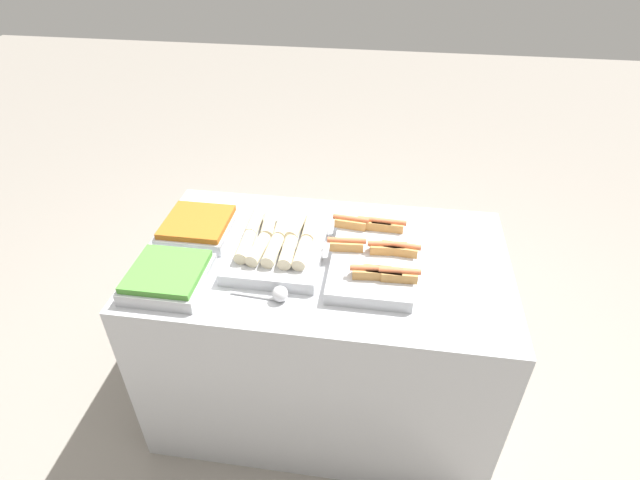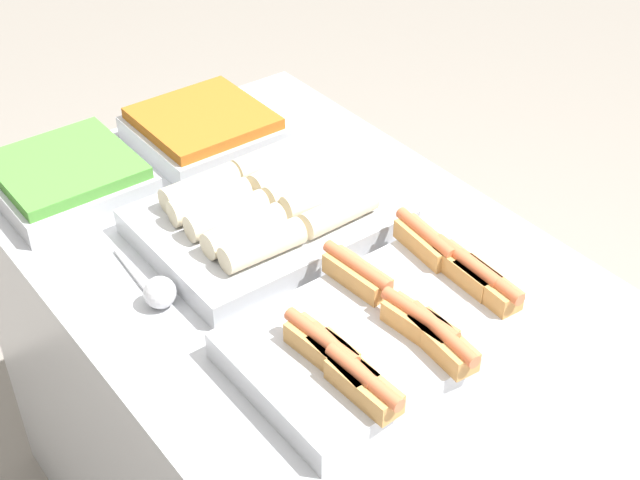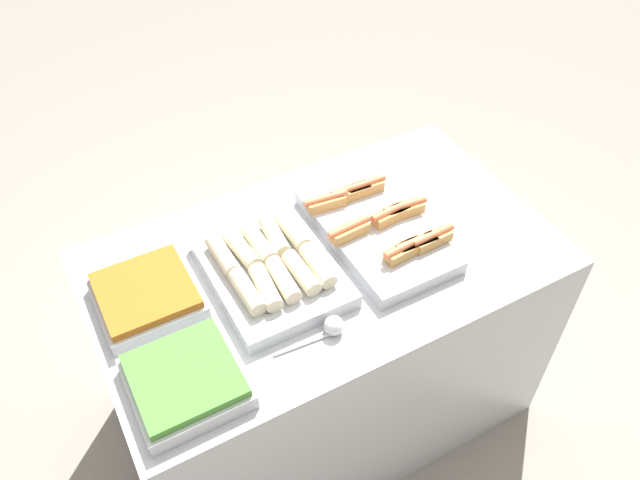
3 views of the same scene
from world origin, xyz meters
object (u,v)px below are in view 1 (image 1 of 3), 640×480
(serving_spoon_near, at_px, (278,294))
(tray_side_back, at_px, (198,227))
(tray_wraps, at_px, (278,244))
(tray_side_front, at_px, (168,277))
(tray_hotdogs, at_px, (374,254))

(serving_spoon_near, bearing_deg, tray_side_back, 140.12)
(tray_wraps, distance_m, tray_side_front, 0.43)
(tray_hotdogs, xyz_separation_m, tray_wraps, (-0.37, -0.00, 0.00))
(tray_wraps, xyz_separation_m, tray_side_back, (-0.35, 0.08, -0.01))
(tray_side_front, distance_m, serving_spoon_near, 0.41)
(tray_side_front, bearing_deg, tray_side_back, 90.00)
(tray_wraps, height_order, tray_side_back, tray_wraps)
(tray_hotdogs, xyz_separation_m, tray_side_back, (-0.72, 0.08, -0.00))
(tray_side_front, relative_size, serving_spoon_near, 1.32)
(tray_wraps, bearing_deg, tray_hotdogs, 0.02)
(tray_side_front, xyz_separation_m, serving_spoon_near, (0.41, -0.02, -0.01))
(tray_wraps, height_order, tray_side_front, tray_wraps)
(tray_side_front, bearing_deg, serving_spoon_near, -3.25)
(tray_side_front, xyz_separation_m, tray_side_back, (0.00, 0.32, 0.00))
(tray_side_back, relative_size, serving_spoon_near, 1.32)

